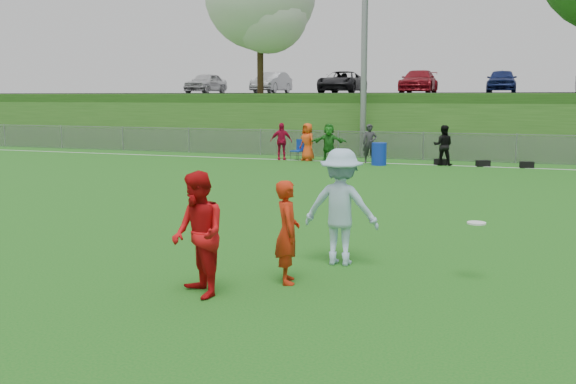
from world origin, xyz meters
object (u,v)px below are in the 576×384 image
at_px(player_red_left, 287,232).
at_px(player_blue, 341,207).
at_px(recycling_bin, 379,154).
at_px(player_red_center, 198,234).
at_px(frisbee, 477,223).

bearing_deg(player_red_left, player_blue, -44.08).
xyz_separation_m(player_blue, recycling_bin, (-2.64, 16.25, -0.53)).
distance_m(player_red_left, player_red_center, 1.46).
xyz_separation_m(player_red_left, player_blue, (0.49, 1.37, 0.20)).
bearing_deg(recycling_bin, frisbee, -73.48).
distance_m(player_red_left, recycling_bin, 17.75).
relative_size(frisbee, recycling_bin, 0.31).
height_order(player_red_left, player_red_center, player_red_center).
xyz_separation_m(player_red_center, recycling_bin, (-1.16, 18.70, -0.44)).
xyz_separation_m(player_red_left, recycling_bin, (-2.15, 17.62, -0.33)).
height_order(frisbee, recycling_bin, recycling_bin).
distance_m(player_red_left, frisbee, 2.97).
bearing_deg(player_blue, frisbee, 171.98).
relative_size(player_red_left, frisbee, 5.49).
xyz_separation_m(player_blue, frisbee, (2.26, -0.28, -0.08)).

